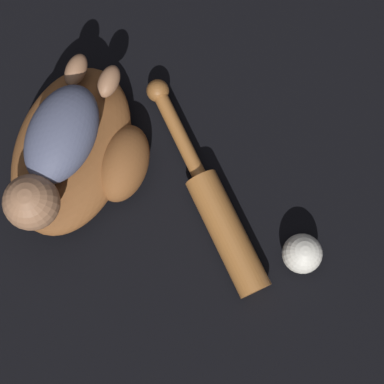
# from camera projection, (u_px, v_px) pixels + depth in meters

# --- Properties ---
(ground_plane) EXTENTS (6.00, 6.00, 0.00)m
(ground_plane) POSITION_uv_depth(u_px,v_px,m) (58.00, 164.00, 1.23)
(ground_plane) COLOR black
(baseball_glove) EXTENTS (0.38, 0.32, 0.09)m
(baseball_glove) POSITION_uv_depth(u_px,v_px,m) (80.00, 152.00, 1.19)
(baseball_glove) COLOR brown
(baseball_glove) RESTS_ON ground
(baby_figure) EXTENTS (0.34, 0.18, 0.10)m
(baby_figure) POSITION_uv_depth(u_px,v_px,m) (55.00, 150.00, 1.09)
(baby_figure) COLOR #4C516B
(baby_figure) RESTS_ON baseball_glove
(baseball_bat) EXTENTS (0.25, 0.41, 0.06)m
(baseball_bat) POSITION_uv_depth(u_px,v_px,m) (215.00, 208.00, 1.18)
(baseball_bat) COLOR #9E602D
(baseball_bat) RESTS_ON ground
(baseball) EXTENTS (0.07, 0.07, 0.07)m
(baseball) POSITION_uv_depth(u_px,v_px,m) (302.00, 254.00, 1.15)
(baseball) COLOR silver
(baseball) RESTS_ON ground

